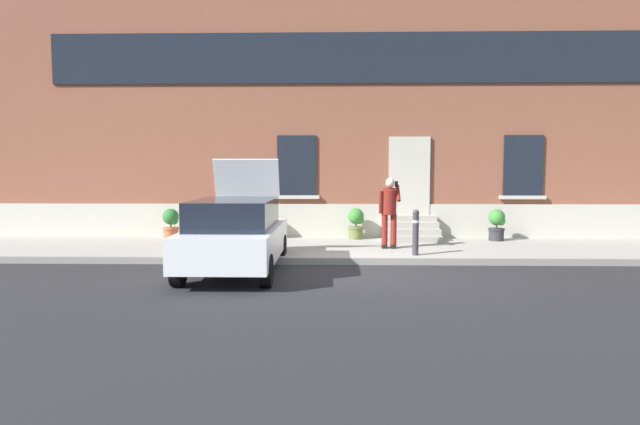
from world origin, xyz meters
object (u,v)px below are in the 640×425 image
Objects in this scene: hatchback_car_white at (236,233)px; planter_olive at (356,223)px; planter_terracotta at (171,223)px; planter_charcoal at (497,224)px; bollard_near_person at (416,231)px; person_on_phone at (389,208)px; planter_cream at (265,223)px.

hatchback_car_white is 4.73× the size of planter_olive.
hatchback_car_white is 4.62m from planter_terracotta.
hatchback_car_white is 4.73× the size of planter_charcoal.
bollard_near_person reaches higher than planter_charcoal.
bollard_near_person is (3.86, 1.35, -0.09)m from hatchback_car_white.
bollard_near_person reaches higher than planter_terracotta.
hatchback_car_white is 4.09m from bollard_near_person.
person_on_phone is at bearing -14.75° from planter_terracotta.
planter_terracotta and planter_olive have the same top height.
planter_cream and planter_olive have the same top height.
planter_charcoal is at bearing 0.21° from planter_terracotta.
person_on_phone reaches higher than planter_cream.
planter_terracotta is (-6.35, 2.53, -0.11)m from bollard_near_person.
person_on_phone is 2.03× the size of planter_charcoal.
hatchback_car_white is 4.73× the size of planter_cream.
person_on_phone is (3.36, 2.34, 0.35)m from hatchback_car_white.
planter_charcoal is at bearing -1.91° from planter_cream.
bollard_near_person is at bearing -21.71° from planter_terracotta.
hatchback_car_white reaches higher than person_on_phone.
bollard_near_person is 1.22× the size of planter_cream.
hatchback_car_white is at bearing -148.76° from planter_charcoal.
planter_cream is at bearing 143.79° from bollard_near_person.
planter_olive is at bearing 3.25° from planter_terracotta.
planter_charcoal is (8.95, 0.03, 0.00)m from planter_terracotta.
planter_cream and planter_charcoal have the same top height.
planter_terracotta is at bearing -174.50° from planter_cream.
planter_terracotta is 2.57m from planter_cream.
planter_charcoal is (3.82, -0.26, 0.00)m from planter_olive.
bollard_near_person reaches higher than planter_cream.
bollard_near_person is 6.84m from planter_terracotta.
planter_charcoal is (3.09, 1.57, -0.54)m from person_on_phone.
person_on_phone reaches higher than bollard_near_person.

